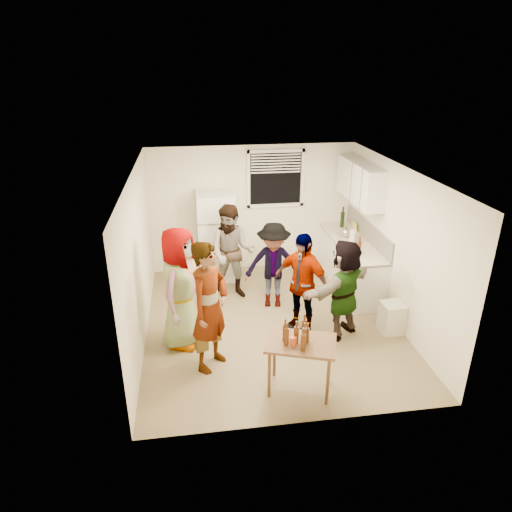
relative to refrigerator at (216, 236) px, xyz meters
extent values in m
cube|color=white|center=(0.00, 0.00, 0.00)|extent=(0.70, 0.70, 1.70)
cube|color=white|center=(2.45, -0.73, -0.42)|extent=(0.60, 2.20, 0.86)
cube|color=beige|center=(2.45, -0.73, 0.03)|extent=(0.64, 2.22, 0.04)
cube|color=#A8A499|center=(2.74, -0.73, 0.23)|extent=(0.03, 2.20, 0.36)
cube|color=white|center=(2.58, -0.53, 1.10)|extent=(0.34, 1.60, 0.70)
cylinder|color=white|center=(2.43, -0.78, 0.05)|extent=(0.11, 0.11, 0.23)
cylinder|color=black|center=(2.50, 0.03, 0.05)|extent=(0.08, 0.08, 0.31)
cylinder|color=#47230C|center=(2.35, -1.35, 0.05)|extent=(0.06, 0.06, 0.24)
cylinder|color=#0E1DC1|center=(2.22, -1.48, 0.05)|extent=(0.08, 0.08, 0.11)
cube|color=#F2D84B|center=(2.67, -0.23, 0.13)|extent=(0.02, 0.20, 0.17)
cube|color=silver|center=(2.57, -2.39, -0.60)|extent=(0.35, 0.35, 0.49)
cylinder|color=#47230C|center=(0.89, -3.55, -0.12)|extent=(0.05, 0.05, 0.20)
cylinder|color=#C5431B|center=(0.71, -3.58, -0.12)|extent=(0.09, 0.09, 0.12)
imported|color=gray|center=(-0.67, -2.23, -0.85)|extent=(2.05, 1.57, 0.59)
imported|color=#141933|center=(-0.27, -2.85, -0.85)|extent=(1.88, 1.67, 0.44)
imported|color=brown|center=(0.22, -0.85, -0.85)|extent=(1.25, 1.87, 0.65)
imported|color=#38383C|center=(0.88, -1.29, -0.85)|extent=(1.22, 1.66, 0.56)
imported|color=black|center=(1.17, -2.11, -0.85)|extent=(1.84, 1.81, 0.40)
imported|color=#CA8645|center=(1.76, -2.34, -0.85)|extent=(2.09, 2.12, 0.46)
camera|label=1|loc=(-0.43, -8.19, 3.11)|focal=32.00mm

